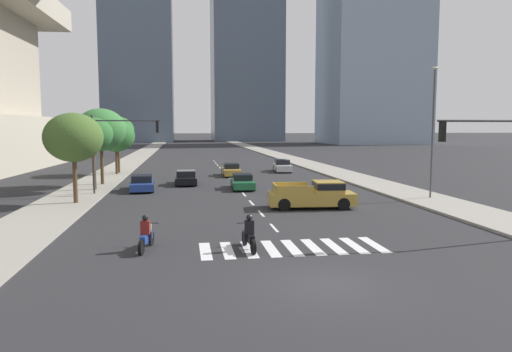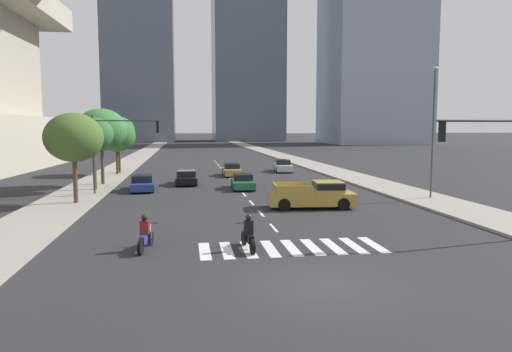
# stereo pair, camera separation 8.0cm
# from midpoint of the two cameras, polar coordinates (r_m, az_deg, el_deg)

# --- Properties ---
(ground_plane) EXTENTS (800.00, 800.00, 0.00)m
(ground_plane) POSITION_cam_midpoint_polar(r_m,az_deg,el_deg) (15.73, 8.11, -12.74)
(ground_plane) COLOR #28282B
(sidewalk_east) EXTENTS (4.00, 260.00, 0.15)m
(sidewalk_east) POSITION_cam_midpoint_polar(r_m,az_deg,el_deg) (47.51, 11.79, -0.22)
(sidewalk_east) COLOR gray
(sidewalk_east) RESTS_ON ground
(sidewalk_west) EXTENTS (4.00, 260.00, 0.15)m
(sidewalk_west) POSITION_cam_midpoint_polar(r_m,az_deg,el_deg) (45.22, -18.56, -0.70)
(sidewalk_west) COLOR gray
(sidewalk_west) RESTS_ON ground
(crosswalk_near) EXTENTS (7.65, 2.76, 0.01)m
(crosswalk_near) POSITION_cam_midpoint_polar(r_m,az_deg,el_deg) (20.06, 4.23, -8.59)
(crosswalk_near) COLOR silver
(crosswalk_near) RESTS_ON ground
(lane_divider_center) EXTENTS (0.14, 50.00, 0.01)m
(lane_divider_center) POSITION_cam_midpoint_polar(r_m,az_deg,el_deg) (47.40, -3.32, -0.21)
(lane_divider_center) COLOR silver
(lane_divider_center) RESTS_ON ground
(motorcycle_lead) EXTENTS (0.70, 2.17, 1.49)m
(motorcycle_lead) POSITION_cam_midpoint_polar(r_m,az_deg,el_deg) (19.59, -0.99, -7.18)
(motorcycle_lead) COLOR black
(motorcycle_lead) RESTS_ON ground
(motorcycle_trailing) EXTENTS (0.73, 2.16, 1.49)m
(motorcycle_trailing) POSITION_cam_midpoint_polar(r_m,az_deg,el_deg) (20.03, -13.18, -7.04)
(motorcycle_trailing) COLOR black
(motorcycle_trailing) RESTS_ON ground
(pickup_truck) EXTENTS (5.48, 2.53, 1.67)m
(pickup_truck) POSITION_cam_midpoint_polar(r_m,az_deg,el_deg) (29.78, 7.08, -2.27)
(pickup_truck) COLOR #B28E38
(pickup_truck) RESTS_ON ground
(sedan_blue_0) EXTENTS (2.06, 4.74, 1.25)m
(sedan_blue_0) POSITION_cam_midpoint_polar(r_m,az_deg,el_deg) (38.77, -13.61, -0.86)
(sedan_blue_0) COLOR navy
(sedan_blue_0) RESTS_ON ground
(sedan_black_1) EXTENTS (1.91, 4.47, 1.25)m
(sedan_black_1) POSITION_cam_midpoint_polar(r_m,az_deg,el_deg) (42.21, -8.45, -0.23)
(sedan_black_1) COLOR black
(sedan_black_1) RESTS_ON ground
(sedan_gold_2) EXTENTS (1.84, 4.60, 1.26)m
(sedan_gold_2) POSITION_cam_midpoint_polar(r_m,az_deg,el_deg) (49.30, -3.04, 0.70)
(sedan_gold_2) COLOR #B28E38
(sedan_gold_2) RESTS_ON ground
(sedan_silver_3) EXTENTS (2.23, 4.88, 1.36)m
(sedan_silver_3) POSITION_cam_midpoint_polar(r_m,az_deg,el_deg) (54.00, 3.14, 1.20)
(sedan_silver_3) COLOR #B7BABF
(sedan_silver_3) RESTS_ON ground
(sedan_green_4) EXTENTS (1.93, 4.33, 1.20)m
(sedan_green_4) POSITION_cam_midpoint_polar(r_m,az_deg,el_deg) (38.75, -1.70, -0.73)
(sedan_green_4) COLOR #1E6038
(sedan_green_4) RESTS_ON ground
(traffic_signal_near) EXTENTS (5.25, 0.28, 5.53)m
(traffic_signal_near) POSITION_cam_midpoint_polar(r_m,az_deg,el_deg) (23.45, 27.22, 2.75)
(traffic_signal_near) COLOR #333335
(traffic_signal_near) RESTS_ON sidewalk_east
(traffic_signal_far) EXTENTS (5.20, 0.28, 5.75)m
(traffic_signal_far) POSITION_cam_midpoint_polar(r_m,az_deg,el_deg) (36.39, -16.21, 4.26)
(traffic_signal_far) COLOR #333335
(traffic_signal_far) RESTS_ON sidewalk_west
(street_lamp_east) EXTENTS (0.50, 0.24, 8.95)m
(street_lamp_east) POSITION_cam_midpoint_polar(r_m,az_deg,el_deg) (34.79, 20.43, 5.89)
(street_lamp_east) COLOR #3F3F42
(street_lamp_east) RESTS_ON sidewalk_east
(street_tree_nearest) EXTENTS (3.71, 3.71, 5.79)m
(street_tree_nearest) POSITION_cam_midpoint_polar(r_m,az_deg,el_deg) (32.59, -21.16, 4.32)
(street_tree_nearest) COLOR #4C3823
(street_tree_nearest) RESTS_ON sidewalk_west
(street_tree_second) EXTENTS (3.06, 3.06, 5.63)m
(street_tree_second) POSITION_cam_midpoint_polar(r_m,az_deg,el_deg) (39.11, -19.07, 4.74)
(street_tree_second) COLOR #4C3823
(street_tree_second) RESTS_ON sidewalk_west
(street_tree_third) EXTENTS (4.24, 4.24, 6.47)m
(street_tree_third) POSITION_cam_midpoint_polar(r_m,az_deg,el_deg) (42.66, -18.21, 5.30)
(street_tree_third) COLOR #4C3823
(street_tree_third) RESTS_ON sidewalk_west
(street_tree_fourth) EXTENTS (3.88, 3.88, 5.63)m
(street_tree_fourth) POSITION_cam_midpoint_polar(r_m,az_deg,el_deg) (51.52, -16.54, 4.63)
(street_tree_fourth) COLOR #4C3823
(street_tree_fourth) RESTS_ON sidewalk_west
(street_tree_fifth) EXTENTS (3.44, 3.44, 6.01)m
(street_tree_fifth) POSITION_cam_midpoint_polar(r_m,az_deg,el_deg) (53.11, -16.32, 5.27)
(street_tree_fifth) COLOR #4C3823
(street_tree_fifth) RESTS_ON sidewalk_west
(office_tower_left_skyline) EXTENTS (23.19, 21.73, 88.01)m
(office_tower_left_skyline) POSITION_cam_midpoint_polar(r_m,az_deg,el_deg) (175.01, -14.10, 18.39)
(office_tower_left_skyline) COLOR slate
(office_tower_left_skyline) RESTS_ON ground
(office_tower_right_skyline) EXTENTS (28.87, 25.90, 79.50)m
(office_tower_right_skyline) POSITION_cam_midpoint_polar(r_m,az_deg,el_deg) (157.09, 13.91, 18.27)
(office_tower_right_skyline) COLOR #8C9EB2
(office_tower_right_skyline) RESTS_ON ground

